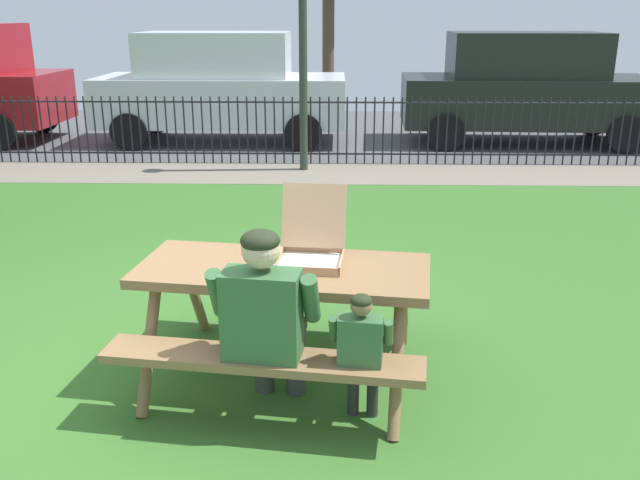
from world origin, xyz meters
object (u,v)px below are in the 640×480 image
(pizza_box_open, at_px, (311,244))
(adult_at_table, at_px, (266,317))
(child_at_table, at_px, (361,348))
(parked_car_right, at_px, (526,87))
(parked_car_center, at_px, (221,86))
(lamp_post_walkway, at_px, (303,2))
(picnic_table_foreground, at_px, (284,292))

(pizza_box_open, bearing_deg, adult_at_table, -110.34)
(child_at_table, height_order, parked_car_right, parked_car_right)
(adult_at_table, distance_m, parked_car_center, 9.20)
(parked_car_center, bearing_deg, lamp_post_walkway, -55.53)
(pizza_box_open, xyz_separation_m, parked_car_right, (3.53, 8.42, 0.13))
(lamp_post_walkway, relative_size, parked_car_right, 0.88)
(picnic_table_foreground, xyz_separation_m, adult_at_table, (-0.06, -0.50, 0.06))
(child_at_table, relative_size, parked_car_center, 0.20)
(adult_at_table, distance_m, lamp_post_walkway, 6.93)
(pizza_box_open, distance_m, lamp_post_walkway, 6.29)
(parked_car_center, distance_m, parked_car_right, 5.46)
(pizza_box_open, relative_size, lamp_post_walkway, 0.13)
(pizza_box_open, height_order, lamp_post_walkway, lamp_post_walkway)
(child_at_table, xyz_separation_m, parked_car_right, (3.23, 9.14, 0.48))
(lamp_post_walkway, distance_m, parked_car_right, 4.72)
(pizza_box_open, distance_m, parked_car_center, 8.64)
(adult_at_table, xyz_separation_m, parked_car_center, (-1.71, 9.04, 0.35))
(child_at_table, bearing_deg, parked_car_right, 70.53)
(adult_at_table, height_order, lamp_post_walkway, lamp_post_walkway)
(parked_car_center, bearing_deg, child_at_table, -76.26)
(pizza_box_open, height_order, parked_car_right, parked_car_right)
(parked_car_center, xyz_separation_m, parked_car_right, (5.46, 0.00, 0.00))
(parked_car_right, bearing_deg, lamp_post_walkway, -148.90)
(picnic_table_foreground, xyz_separation_m, child_at_table, (0.47, -0.59, -0.08))
(picnic_table_foreground, height_order, lamp_post_walkway, lamp_post_walkway)
(child_at_table, height_order, lamp_post_walkway, lamp_post_walkway)
(lamp_post_walkway, bearing_deg, parked_car_center, 124.47)
(parked_car_right, bearing_deg, pizza_box_open, -112.73)
(picnic_table_foreground, bearing_deg, adult_at_table, -96.65)
(pizza_box_open, distance_m, parked_car_right, 9.13)
(child_at_table, bearing_deg, pizza_box_open, 112.54)
(parked_car_center, relative_size, parked_car_right, 0.98)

